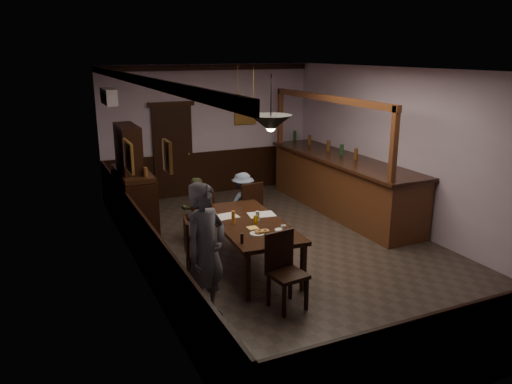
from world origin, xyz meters
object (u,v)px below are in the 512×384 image
chair_far_left (201,214)px  soda_can (256,219)px  pendant_brass_far (238,99)px  sideboard (133,191)px  bar_counter (341,183)px  chair_far_right (249,207)px  chair_side (194,248)px  dining_table (250,226)px  person_standing (206,253)px  coffee_cup (283,228)px  person_seated_right (243,202)px  person_seated_left (196,208)px  pendant_brass_mid (254,105)px  pendant_iron (271,123)px  chair_near (284,267)px

chair_far_left → soda_can: bearing=99.8°
pendant_brass_far → sideboard: bearing=-158.6°
chair_far_left → bar_counter: bearing=-178.5°
chair_far_right → chair_side: chair_far_right is taller
chair_far_left → chair_side: chair_far_left is taller
dining_table → chair_far_right: size_ratio=2.20×
chair_far_right → chair_far_left: bearing=-10.6°
sideboard → person_standing: bearing=-86.9°
coffee_cup → pendant_brass_far: size_ratio=0.10×
chair_far_left → chair_far_right: bearing=169.5°
person_seated_right → sideboard: (-1.85, 0.78, 0.24)m
dining_table → soda_can: soda_can is taller
coffee_cup → pendant_brass_far: (0.92, 3.86, 1.50)m
coffee_cup → soda_can: (-0.23, 0.47, 0.01)m
coffee_cup → sideboard: 3.29m
sideboard → bar_counter: 4.24m
chair_far_right → person_seated_left: bearing=-27.5°
dining_table → person_seated_right: person_seated_right is taller
coffee_cup → pendant_brass_mid: (0.72, 2.63, 1.50)m
soda_can → sideboard: (-1.37, 2.41, 0.00)m
person_standing → pendant_iron: bearing=-8.6°
sideboard → pendant_brass_far: (2.51, 0.98, 1.49)m
chair_far_right → bar_counter: (2.36, 0.54, 0.06)m
chair_near → chair_side: 1.45m
chair_near → pendant_brass_mid: size_ratio=1.25×
person_seated_right → person_seated_left: bearing=-12.4°
person_seated_left → sideboard: 1.23m
person_seated_right → coffee_cup: bearing=74.0°
coffee_cup → dining_table: bearing=119.5°
chair_far_left → pendant_brass_far: 3.09m
chair_far_left → dining_table: bearing=98.7°
chair_near → pendant_iron: size_ratio=1.37×
bar_counter → pendant_brass_far: pendant_brass_far is taller
chair_side → pendant_iron: bearing=-115.5°
bar_counter → person_seated_left: bearing=-176.4°
soda_can → pendant_brass_mid: pendant_brass_mid is taller
bar_counter → pendant_brass_far: (-1.69, 1.51, 1.68)m
pendant_brass_far → chair_far_left: bearing=-128.1°
bar_counter → person_standing: bearing=-143.5°
coffee_cup → person_standing: bearing=-153.1°
chair_far_right → coffee_cup: (-0.25, -1.81, 0.24)m
person_seated_left → sideboard: sideboard is taller
chair_far_right → pendant_brass_mid: (0.46, 0.81, 1.74)m
soda_can → pendant_brass_mid: (0.94, 2.15, 1.49)m
chair_far_right → sideboard: bearing=-37.0°
chair_side → pendant_brass_mid: 3.42m
person_seated_left → pendant_brass_mid: size_ratio=1.39×
person_standing → bar_counter: bearing=8.0°
bar_counter → pendant_iron: pendant_iron is taller
chair_near → sideboard: bearing=101.0°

